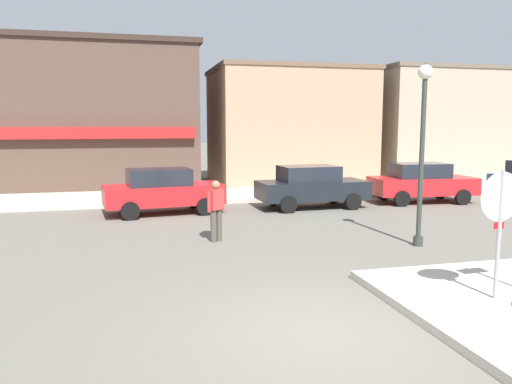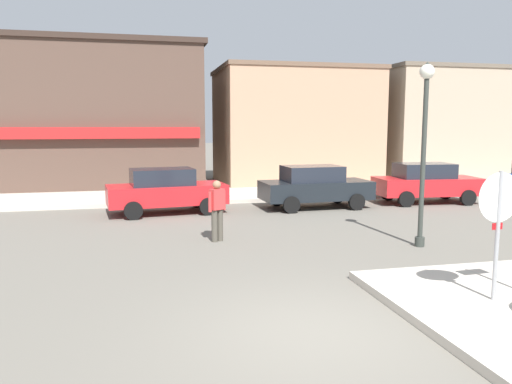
% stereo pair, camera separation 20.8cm
% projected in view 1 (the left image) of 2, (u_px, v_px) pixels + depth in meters
% --- Properties ---
extents(ground_plane, '(160.00, 160.00, 0.00)m').
position_uv_depth(ground_plane, '(323.00, 332.00, 7.34)').
color(ground_plane, '#6B665B').
extents(kerb_far, '(80.00, 4.00, 0.15)m').
position_uv_depth(kerb_far, '(197.00, 196.00, 21.06)').
color(kerb_far, beige).
rests_on(kerb_far, ground).
extents(stop_sign, '(0.82, 0.09, 2.30)m').
position_uv_depth(stop_sign, '(500.00, 218.00, 8.19)').
color(stop_sign, '#9E9EA3').
rests_on(stop_sign, ground).
extents(lamp_post, '(0.36, 0.36, 4.54)m').
position_uv_depth(lamp_post, '(423.00, 128.00, 12.25)').
color(lamp_post, '#333833').
rests_on(lamp_post, ground).
extents(parked_car_nearest, '(4.17, 2.23, 1.56)m').
position_uv_depth(parked_car_nearest, '(162.00, 190.00, 17.12)').
color(parked_car_nearest, red).
rests_on(parked_car_nearest, ground).
extents(parked_car_second, '(4.06, 2.00, 1.56)m').
position_uv_depth(parked_car_second, '(311.00, 186.00, 18.35)').
color(parked_car_second, black).
rests_on(parked_car_second, ground).
extents(parked_car_third, '(4.13, 2.14, 1.56)m').
position_uv_depth(parked_car_third, '(422.00, 182.00, 19.64)').
color(parked_car_third, red).
rests_on(parked_car_third, ground).
extents(pedestrian_crossing_near, '(0.52, 0.37, 1.61)m').
position_uv_depth(pedestrian_crossing_near, '(216.00, 209.00, 12.99)').
color(pedestrian_crossing_near, '#4C473D').
rests_on(pedestrian_crossing_near, ground).
extents(building_corner_shop, '(11.22, 8.35, 6.91)m').
position_uv_depth(building_corner_shop, '(82.00, 117.00, 25.11)').
color(building_corner_shop, brown).
rests_on(building_corner_shop, ground).
extents(building_storefront_left_near, '(8.00, 5.92, 5.96)m').
position_uv_depth(building_storefront_left_near, '(288.00, 126.00, 26.43)').
color(building_storefront_left_near, tan).
rests_on(building_storefront_left_near, ground).
extents(building_storefront_left_mid, '(8.59, 5.83, 6.11)m').
position_uv_depth(building_storefront_left_mid, '(439.00, 125.00, 28.36)').
color(building_storefront_left_mid, tan).
rests_on(building_storefront_left_mid, ground).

